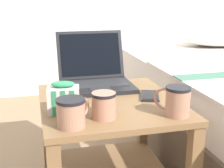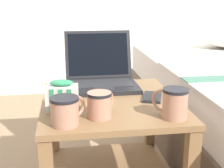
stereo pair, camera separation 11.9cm
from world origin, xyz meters
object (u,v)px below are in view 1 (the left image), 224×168
Objects in this scene: snack_bag at (64,98)px; cell_phone at (150,96)px; mug_front_right at (177,100)px; mug_front_left at (104,104)px; laptop at (95,76)px; mug_mid_center at (72,111)px.

cell_phone is at bearing 12.98° from snack_bag.
mug_front_right is 0.22m from cell_phone.
mug_front_left is 0.88× the size of snack_bag.
mug_front_right is 0.73× the size of cell_phone.
mug_mid_center is (-0.16, -0.44, 0.00)m from laptop.
mug_front_right is at bearing -85.99° from cell_phone.
cell_phone is at bearing 94.01° from mug_front_right.
laptop reaches higher than cell_phone.
laptop is at bearing 130.47° from cell_phone.
mug_front_left is at bearing 170.56° from mug_front_right.
mug_front_left is 0.70× the size of cell_phone.
cell_phone is (0.35, 0.22, -0.05)m from mug_mid_center.
cell_phone is at bearing -49.53° from laptop.
mug_front_right is 0.93× the size of snack_bag.
laptop is at bearing 115.02° from mug_front_right.
mug_front_left is at bearing -34.71° from snack_bag.
mug_front_right is at bearing -19.09° from snack_bag.
snack_bag is at bearing 160.91° from mug_front_right.
cell_phone is at bearing 31.87° from mug_mid_center.
mug_mid_center is at bearing -110.47° from laptop.
snack_bag is 0.79× the size of cell_phone.
snack_bag reaches higher than mug_mid_center.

